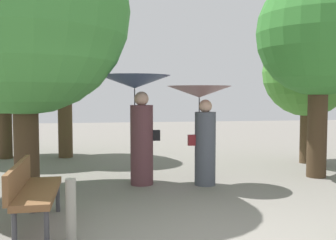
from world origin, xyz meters
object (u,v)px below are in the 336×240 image
Objects in this scene: park_bench at (32,188)px; tree_mid_right at (320,21)px; person_left at (138,106)px; tree_mid_left at (3,50)px; tree_near_left at (64,42)px; person_right at (202,115)px; path_marker_post at (71,211)px; tree_near_right at (308,64)px.

tree_mid_right is (5.23, 2.28, 2.66)m from park_bench.
person_left is 0.45× the size of tree_mid_left.
tree_mid_left is at bearing 177.90° from tree_near_left.
person_right is 3.51m from path_marker_post.
park_bench is 0.33× the size of tree_mid_left.
park_bench is 0.40× the size of tree_near_right.
person_right is 0.41× the size of tree_mid_left.
park_bench reaches higher than path_marker_post.
tree_near_left is 0.99× the size of tree_mid_right.
path_marker_post is at bearing -140.06° from tree_near_right.
tree_near_left reaches higher than tree_near_right.
tree_mid_left is at bearing 50.99° from person_right.
tree_mid_right is (-0.63, -1.58, 0.73)m from tree_near_right.
tree_mid_right is at bearing -32.95° from tree_near_left.
person_left reaches higher than park_bench.
tree_near_left is 6.30m from tree_near_right.
tree_near_right is 7.26m from path_marker_post.
path_marker_post is (0.64, -6.35, -2.72)m from tree_near_left.
tree_mid_left is (-3.21, 3.59, 1.39)m from person_left.
park_bench is 2.03× the size of path_marker_post.
tree_mid_right is 6.35× the size of path_marker_post.
tree_mid_left is 6.06× the size of path_marker_post.
park_bench is at bearing -88.85° from tree_near_left.
tree_near_left is at bearing 162.51° from tree_near_right.
path_marker_post is (-4.70, -2.88, -2.80)m from tree_mid_right.
tree_mid_right is at bearing -80.86° from person_right.
person_left is 0.44× the size of tree_near_left.
person_left reaches higher than path_marker_post.
person_right is at bearing -149.03° from tree_near_right.
park_bench is 0.32× the size of tree_mid_right.
park_bench is at bearing 128.17° from person_right.
tree_near_left is at bearing -0.09° from park_bench.
tree_near_left reaches higher than person_right.
tree_mid_left is (-7.53, 1.94, 0.42)m from tree_near_right.
tree_near_right is 0.83× the size of tree_mid_left.
person_right is at bearing -172.99° from tree_mid_right.
park_bench is (-1.54, -2.21, -0.97)m from person_left.
person_left is 1.21m from person_right.
person_right reaches higher than park_bench.
tree_near_right is at bearing -14.44° from tree_mid_left.
person_right is 0.39× the size of tree_mid_right.
tree_mid_left is 0.95× the size of tree_mid_right.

